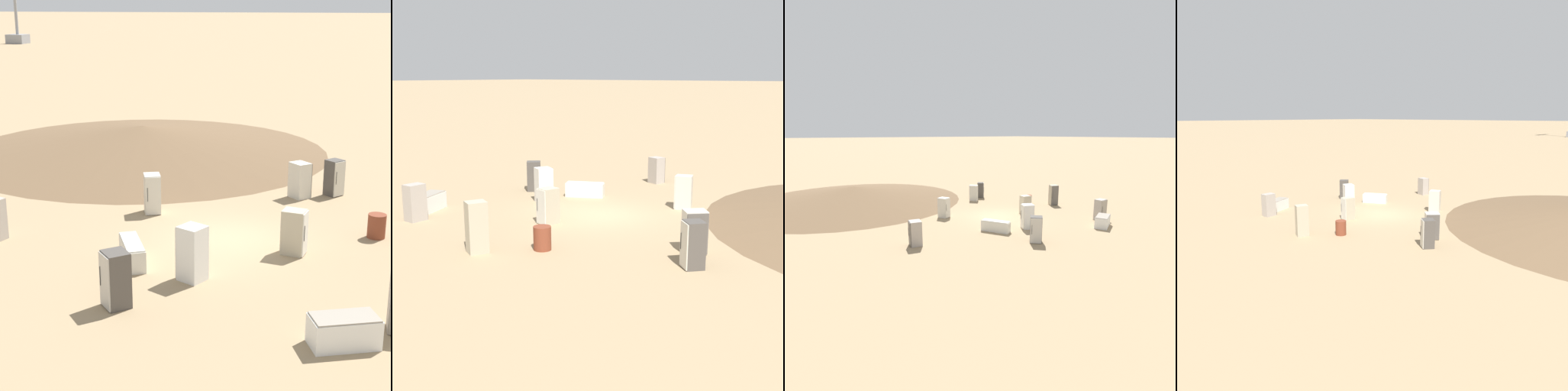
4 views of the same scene
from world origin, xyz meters
TOP-DOWN VIEW (x-y plane):
  - ground_plane at (0.00, 0.00)m, footprint 1000.00×1000.00m
  - dirt_mound at (6.87, -12.44)m, footprint 19.74×19.74m
  - discarded_fridge_0 at (2.41, 2.79)m, footprint 1.35×1.91m
  - discarded_fridge_1 at (-2.37, 0.86)m, footprint 0.84×0.73m
  - discarded_fridge_2 at (-4.02, 6.49)m, footprint 1.79×1.34m
  - discarded_fridge_3 at (1.87, 5.74)m, footprint 0.93×0.93m
  - discarded_fridge_4 at (0.32, 3.60)m, footprint 0.94×0.90m
  - discarded_fridge_5 at (-5.43, 5.44)m, footprint 0.76×0.64m
  - discarded_fridge_6 at (3.25, -2.18)m, footprint 0.83×0.92m
  - discarded_fridge_7 at (-3.42, -6.17)m, footprint 0.87×0.87m
  - discarded_fridge_8 at (-6.57, 0.25)m, footprint 0.84×0.83m
  - discarded_fridge_9 at (-2.06, -5.52)m, footprint 0.99×0.99m
  - discarded_fridge_10 at (7.63, 1.89)m, footprint 0.81×0.83m
  - rusty_barrel at (-5.00, -1.29)m, footprint 0.61×0.61m

SIDE VIEW (x-z plane):
  - ground_plane at x=0.00m, z-range 0.00..0.00m
  - discarded_fridge_0 at x=2.41m, z-range 0.00..0.72m
  - discarded_fridge_2 at x=-4.02m, z-range 0.00..0.76m
  - rusty_barrel at x=-5.00m, z-range 0.00..0.83m
  - dirt_mound at x=6.87m, z-range 0.00..1.38m
  - discarded_fridge_10 at x=7.63m, z-range 0.00..1.43m
  - discarded_fridge_1 at x=-2.37m, z-range 0.00..1.46m
  - discarded_fridge_9 at x=-2.06m, z-range 0.00..1.47m
  - discarded_fridge_7 at x=-3.42m, z-range 0.00..1.51m
  - discarded_fridge_6 at x=3.25m, z-range 0.00..1.51m
  - discarded_fridge_5 at x=-5.43m, z-range 0.00..1.53m
  - discarded_fridge_3 at x=1.87m, z-range 0.00..1.54m
  - discarded_fridge_4 at x=0.32m, z-range 0.00..1.64m
  - discarded_fridge_8 at x=-6.57m, z-range 0.00..1.77m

